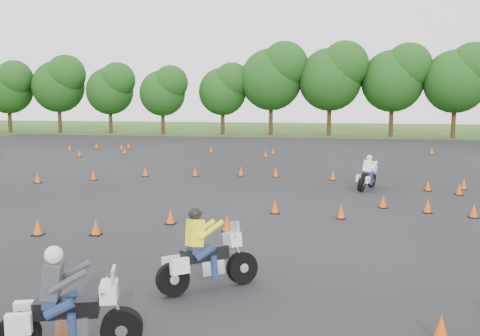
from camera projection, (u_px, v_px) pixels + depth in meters
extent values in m
plane|color=#2D5119|center=(217.00, 220.00, 17.27)|extent=(140.00, 140.00, 0.00)
plane|color=black|center=(248.00, 189.00, 23.12)|extent=(62.00, 62.00, 0.00)
cone|color=#E14F09|center=(474.00, 211.00, 17.64)|extent=(0.26, 0.26, 0.45)
cone|color=#E14F09|center=(428.00, 186.00, 22.76)|extent=(0.26, 0.26, 0.45)
cone|color=#E14F09|center=(97.00, 146.00, 41.77)|extent=(0.26, 0.26, 0.45)
cone|color=#E14F09|center=(121.00, 147.00, 40.94)|extent=(0.26, 0.26, 0.45)
cone|color=#E14F09|center=(38.00, 228.00, 15.37)|extent=(0.26, 0.26, 0.45)
cone|color=#E14F09|center=(464.00, 184.00, 23.07)|extent=(0.26, 0.26, 0.45)
cone|color=#E14F09|center=(227.00, 224.00, 15.78)|extent=(0.26, 0.26, 0.45)
cone|color=#E14F09|center=(266.00, 154.00, 35.74)|extent=(0.26, 0.26, 0.45)
cone|color=#E14F09|center=(211.00, 150.00, 38.61)|extent=(0.26, 0.26, 0.45)
cone|color=#E14F09|center=(70.00, 148.00, 40.10)|extent=(0.26, 0.26, 0.45)
cone|color=#E14F09|center=(195.00, 172.00, 26.93)|extent=(0.26, 0.26, 0.45)
cone|color=#E14F09|center=(93.00, 175.00, 25.76)|extent=(0.26, 0.26, 0.45)
cone|color=#E14F09|center=(428.00, 206.00, 18.38)|extent=(0.26, 0.26, 0.45)
cone|color=#E14F09|center=(341.00, 212.00, 17.50)|extent=(0.26, 0.26, 0.45)
cone|color=#E14F09|center=(441.00, 330.00, 8.59)|extent=(0.26, 0.26, 0.45)
cone|color=#E14F09|center=(170.00, 217.00, 16.74)|extent=(0.26, 0.26, 0.45)
cone|color=#E14F09|center=(273.00, 151.00, 37.84)|extent=(0.26, 0.26, 0.45)
cone|color=#E14F09|center=(333.00, 176.00, 25.71)|extent=(0.26, 0.26, 0.45)
cone|color=#E14F09|center=(38.00, 178.00, 24.87)|extent=(0.26, 0.26, 0.45)
cone|color=#E14F09|center=(124.00, 151.00, 37.76)|extent=(0.26, 0.26, 0.45)
cone|color=#E14F09|center=(128.00, 146.00, 41.87)|extent=(0.26, 0.26, 0.45)
cone|color=#E14F09|center=(459.00, 189.00, 21.81)|extent=(0.26, 0.26, 0.45)
cone|color=#E14F09|center=(372.00, 178.00, 24.96)|extent=(0.26, 0.26, 0.45)
cone|color=#E14F09|center=(241.00, 172.00, 27.13)|extent=(0.26, 0.26, 0.45)
cone|color=#E14F09|center=(276.00, 172.00, 26.80)|extent=(0.26, 0.26, 0.45)
cone|color=#E14F09|center=(432.00, 151.00, 37.63)|extent=(0.26, 0.26, 0.45)
cone|color=#E14F09|center=(145.00, 172.00, 26.97)|extent=(0.26, 0.26, 0.45)
cone|color=#E14F09|center=(96.00, 227.00, 15.38)|extent=(0.26, 0.26, 0.45)
cone|color=#E14F09|center=(79.00, 153.00, 36.06)|extent=(0.26, 0.26, 0.45)
cone|color=#E14F09|center=(383.00, 202.00, 19.22)|extent=(0.26, 0.26, 0.45)
cone|color=#E14F09|center=(275.00, 207.00, 18.30)|extent=(0.26, 0.26, 0.45)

